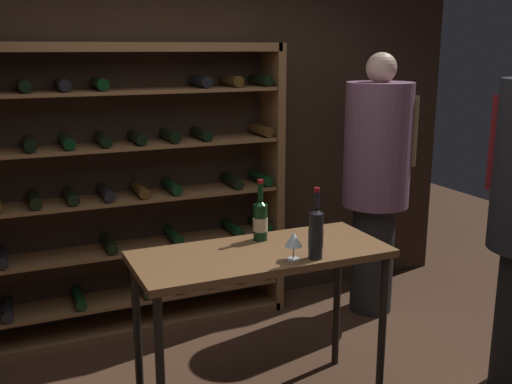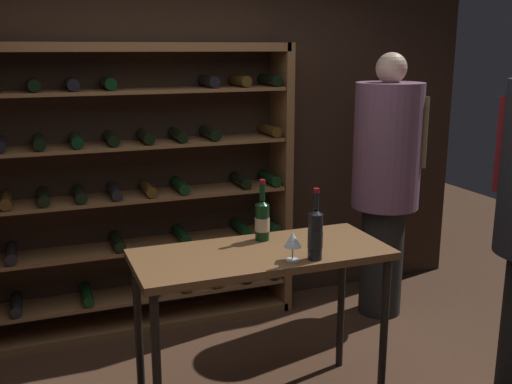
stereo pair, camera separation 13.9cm
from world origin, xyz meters
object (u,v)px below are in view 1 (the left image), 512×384
object	(u,v)px
wine_rack	(122,193)
tasting_table	(261,269)
person_guest_blue_shirt	(376,174)
wine_glass_stemmed_right	(294,240)
wine_bottle_green_slim	(316,233)
wine_bottle_gold_foil	(260,219)

from	to	relation	value
wine_rack	tasting_table	world-z (taller)	wine_rack
tasting_table	person_guest_blue_shirt	distance (m)	1.58
tasting_table	wine_glass_stemmed_right	bearing A→B (deg)	-64.39
tasting_table	wine_bottle_green_slim	xyz separation A→B (m)	(0.20, -0.22, 0.24)
wine_bottle_green_slim	wine_bottle_gold_foil	distance (m)	0.41
tasting_table	person_guest_blue_shirt	size ratio (longest dim) A/B	0.70
person_guest_blue_shirt	wine_glass_stemmed_right	xyz separation A→B (m)	(-1.22, -1.03, -0.04)
tasting_table	wine_bottle_gold_foil	xyz separation A→B (m)	(0.07, 0.17, 0.22)
wine_rack	person_guest_blue_shirt	xyz separation A→B (m)	(1.79, -0.42, 0.06)
person_guest_blue_shirt	wine_glass_stemmed_right	world-z (taller)	person_guest_blue_shirt
wine_rack	wine_bottle_gold_foil	distance (m)	1.22
wine_rack	person_guest_blue_shirt	size ratio (longest dim) A/B	1.19
person_guest_blue_shirt	wine_bottle_green_slim	xyz separation A→B (m)	(-1.11, -1.06, -0.01)
wine_bottle_green_slim	wine_glass_stemmed_right	xyz separation A→B (m)	(-0.11, 0.03, -0.03)
tasting_table	wine_glass_stemmed_right	xyz separation A→B (m)	(0.09, -0.19, 0.21)
wine_rack	wine_bottle_gold_foil	bearing A→B (deg)	-63.22
wine_rack	wine_bottle_gold_foil	world-z (taller)	wine_rack
wine_rack	wine_bottle_green_slim	size ratio (longest dim) A/B	6.24
wine_rack	wine_glass_stemmed_right	size ratio (longest dim) A/B	15.82
wine_glass_stemmed_right	tasting_table	bearing A→B (deg)	115.61
wine_rack	wine_bottle_gold_foil	size ratio (longest dim) A/B	6.71
tasting_table	person_guest_blue_shirt	xyz separation A→B (m)	(1.31, 0.84, 0.25)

